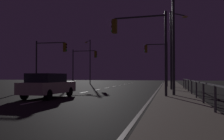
% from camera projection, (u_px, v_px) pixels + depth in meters
% --- Properties ---
extents(ground_plane, '(112.00, 112.00, 0.00)m').
position_uv_depth(ground_plane, '(86.00, 92.00, 20.92)').
color(ground_plane, black).
rests_on(ground_plane, ground).
extents(sidewalk_right, '(2.54, 77.00, 0.14)m').
position_uv_depth(sidewalk_right, '(174.00, 93.00, 19.19)').
color(sidewalk_right, gray).
rests_on(sidewalk_right, ground).
extents(lane_markings_center, '(0.14, 50.00, 0.01)m').
position_uv_depth(lane_markings_center, '(97.00, 90.00, 24.33)').
color(lane_markings_center, silver).
rests_on(lane_markings_center, ground).
extents(lane_edge_line, '(0.14, 53.00, 0.01)m').
position_uv_depth(lane_edge_line, '(158.00, 90.00, 24.41)').
color(lane_edge_line, silver).
rests_on(lane_edge_line, ground).
extents(car, '(2.00, 4.47, 1.57)m').
position_uv_depth(car, '(48.00, 85.00, 15.36)').
color(car, beige).
rests_on(car, ground).
extents(traffic_light_far_center, '(2.84, 0.46, 5.43)m').
position_uv_depth(traffic_light_far_center, '(157.00, 56.00, 29.39)').
color(traffic_light_far_center, '#38383D').
rests_on(traffic_light_far_center, sidewalk_right).
extents(traffic_light_mid_right, '(3.58, 0.41, 5.22)m').
position_uv_depth(traffic_light_mid_right, '(50.00, 55.00, 25.58)').
color(traffic_light_mid_right, '#38383D').
rests_on(traffic_light_mid_right, ground).
extents(traffic_light_overhead_east, '(3.71, 0.45, 5.40)m').
position_uv_depth(traffic_light_overhead_east, '(141.00, 37.00, 15.56)').
color(traffic_light_overhead_east, '#38383D').
rests_on(traffic_light_overhead_east, sidewalk_right).
extents(traffic_light_far_left, '(3.82, 0.34, 5.33)m').
position_uv_depth(traffic_light_far_left, '(83.00, 60.00, 34.99)').
color(traffic_light_far_left, '#4C4C51').
rests_on(traffic_light_far_left, ground).
extents(street_lamp_median, '(2.19, 1.35, 7.69)m').
position_uv_depth(street_lamp_median, '(168.00, 25.00, 15.82)').
color(street_lamp_median, '#38383D').
rests_on(street_lamp_median, sidewalk_right).
extents(street_lamp_corner, '(1.68, 1.82, 8.04)m').
position_uv_depth(street_lamp_corner, '(89.00, 57.00, 43.81)').
color(street_lamp_corner, '#4C4C51').
rests_on(street_lamp_corner, ground).
extents(street_lamp_mid_block, '(1.75, 1.69, 7.40)m').
position_uv_depth(street_lamp_mid_block, '(174.00, 42.00, 22.71)').
color(street_lamp_mid_block, '#2D3033').
rests_on(street_lamp_mid_block, sidewalk_right).
extents(barrier_fence, '(0.09, 25.86, 0.98)m').
position_uv_depth(barrier_fence, '(199.00, 86.00, 12.52)').
color(barrier_fence, '#59595E').
rests_on(barrier_fence, sidewalk_right).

